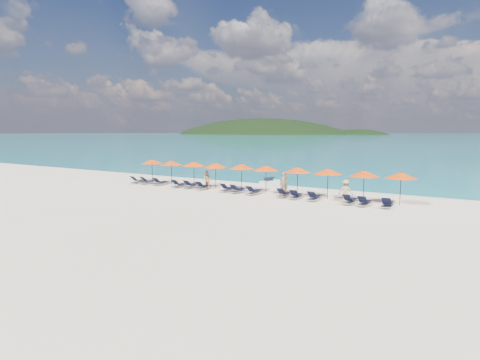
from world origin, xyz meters
The scene contains 33 objects.
ground centered at (0.00, 0.00, 0.00)m, with size 1400.00×1400.00×0.00m, color beige.
sea centered at (0.00, 660.00, 0.01)m, with size 1600.00×1300.00×0.01m, color #1FA9B2.
headland_main centered at (-300.00, 540.00, -38.00)m, with size 374.00×242.00×126.50m.
headland_small centered at (-150.00, 560.00, -35.00)m, with size 162.00×126.00×85.50m.
jetski centered at (-0.61, 9.03, 0.31)m, with size 1.13×2.21×0.75m.
beachgoer_a centered at (2.73, 5.11, 0.88)m, with size 0.64×0.42×1.76m, color tan.
beachgoer_b centered at (-4.20, 4.36, 0.80)m, with size 0.78×0.45×1.60m, color tan.
beachgoer_c centered at (7.83, 4.29, 0.80)m, with size 1.03×0.48×1.60m, color tan.
umbrella_0 centered at (-11.42, 5.24, 2.02)m, with size 2.10×2.10×2.28m.
umbrella_1 centered at (-8.71, 4.98, 2.02)m, with size 2.10×2.10×2.28m.
umbrella_2 centered at (-6.28, 5.23, 2.02)m, with size 2.10×2.10×2.28m.
umbrella_3 centered at (-3.71, 4.98, 2.02)m, with size 2.10×2.10×2.28m.
umbrella_4 centered at (-1.22, 5.20, 2.02)m, with size 2.10×2.10×2.28m.
umbrella_5 centered at (1.18, 5.02, 2.02)m, with size 2.10×2.10×2.28m.
umbrella_6 centered at (3.85, 5.09, 2.02)m, with size 2.10×2.10×2.28m.
umbrella_7 centered at (6.24, 5.09, 2.02)m, with size 2.10×2.10×2.28m.
umbrella_8 centered at (8.87, 4.99, 2.02)m, with size 2.10×2.10×2.28m.
umbrella_9 centered at (11.24, 5.21, 2.02)m, with size 2.10×2.10×2.28m.
lounger_0 centered at (-11.92, 3.88, 0.24)m, with size 0.78×1.75×0.66m.
lounger_1 centered at (-10.77, 3.99, 0.24)m, with size 0.76×1.74×0.66m.
lounger_2 centered at (-9.28, 4.06, 0.24)m, with size 0.65×1.71×0.66m.
lounger_3 centered at (-6.87, 3.85, 0.24)m, with size 0.62×1.70×0.66m.
lounger_4 centered at (-5.68, 4.04, 0.24)m, with size 0.64×1.71×0.66m.
lounger_5 centered at (-4.34, 3.99, 0.24)m, with size 0.72×1.73×0.66m.
lounger_6 centered at (-1.86, 4.07, 0.24)m, with size 0.69×1.73×0.66m.
lounger_7 centered at (-0.76, 3.95, 0.24)m, with size 0.79×1.76×0.66m.
lounger_8 centered at (0.71, 3.88, 0.24)m, with size 0.70×1.73×0.66m.
lounger_9 centered at (3.25, 4.06, 0.24)m, with size 0.64×1.71×0.66m.
lounger_10 centered at (4.33, 3.84, 0.24)m, with size 0.76×1.75×0.66m.
lounger_11 centered at (5.72, 3.85, 0.24)m, with size 0.66×1.72×0.66m.
lounger_12 centered at (8.29, 3.84, 0.24)m, with size 0.75×1.74×0.66m.
lounger_13 centered at (9.31, 3.69, 0.24)m, with size 0.66×1.72×0.66m.
lounger_14 centered at (10.73, 3.86, 0.24)m, with size 0.74×1.74×0.66m.
Camera 1 is at (16.22, -22.83, 4.93)m, focal length 30.00 mm.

